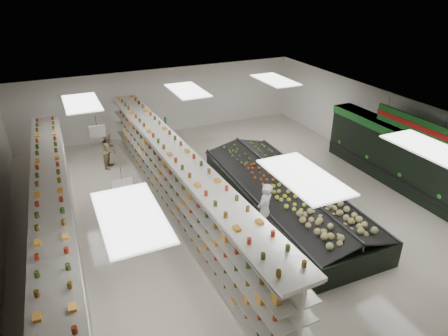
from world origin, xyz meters
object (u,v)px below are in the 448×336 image
gondola_left (58,232)px  produce_island (284,194)px  gondola_center (178,185)px  shopper_main (264,210)px  soda_endcap (154,139)px  shopper_background (109,150)px

gondola_left → produce_island: size_ratio=1.63×
gondola_left → gondola_center: 3.93m
gondola_left → shopper_main: size_ratio=7.12×
gondola_left → shopper_main: 5.90m
produce_island → soda_endcap: soda_endcap is taller
produce_island → shopper_background: 7.53m
soda_endcap → produce_island: bearing=-65.1°
gondola_center → shopper_background: bearing=105.6°
gondola_center → soda_endcap: 5.01m
soda_endcap → shopper_background: (-2.02, -0.41, -0.00)m
gondola_left → produce_island: (7.19, -0.11, -0.49)m
shopper_main → shopper_background: 7.67m
soda_endcap → shopper_main: size_ratio=0.88×
shopper_main → shopper_background: (-3.46, 6.84, -0.13)m
gondola_left → soda_endcap: 7.44m
gondola_center → soda_endcap: size_ratio=8.43×
gondola_left → produce_island: bearing=0.6°
gondola_center → shopper_background: gondola_center is taller
gondola_left → shopper_main: bearing=-10.4°
produce_island → soda_endcap: 6.79m
soda_endcap → shopper_main: bearing=-78.8°
gondola_center → shopper_main: (1.99, -2.29, -0.17)m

